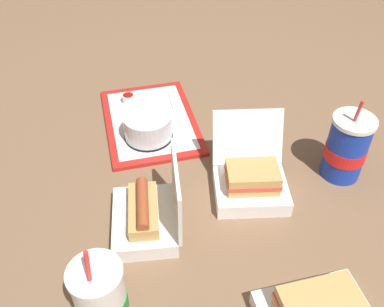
{
  "coord_description": "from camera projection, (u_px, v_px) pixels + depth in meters",
  "views": [
    {
      "loc": [
        0.73,
        -0.28,
        0.77
      ],
      "look_at": [
        -0.02,
        0.05,
        0.05
      ],
      "focal_mm": 40.0,
      "sensor_mm": 36.0,
      "label": 1
    }
  ],
  "objects": [
    {
      "name": "ground_plane",
      "position": [
        178.0,
        177.0,
        1.1
      ],
      "size": [
        3.2,
        3.2,
        0.0
      ],
      "primitive_type": "plane",
      "color": "brown"
    },
    {
      "name": "clamshell_sandwich_center",
      "position": [
        251.0,
        180.0,
        1.03
      ],
      "size": [
        0.25,
        0.23,
        0.17
      ],
      "color": "white",
      "rests_on": "ground_plane"
    },
    {
      "name": "clamshell_hotdog_right",
      "position": [
        148.0,
        214.0,
        0.95
      ],
      "size": [
        0.22,
        0.2,
        0.18
      ],
      "color": "white",
      "rests_on": "ground_plane"
    },
    {
      "name": "soda_cup_right",
      "position": [
        102.0,
        301.0,
        0.74
      ],
      "size": [
        0.09,
        0.09,
        0.24
      ],
      "color": "white",
      "rests_on": "ground_plane"
    },
    {
      "name": "cake_container",
      "position": [
        148.0,
        127.0,
        1.18
      ],
      "size": [
        0.14,
        0.14,
        0.07
      ],
      "color": "black",
      "rests_on": "food_tray"
    },
    {
      "name": "soda_cup_front",
      "position": [
        346.0,
        148.0,
        1.05
      ],
      "size": [
        0.1,
        0.1,
        0.23
      ],
      "color": "#1938B7",
      "rests_on": "ground_plane"
    },
    {
      "name": "ketchup_cup",
      "position": [
        128.0,
        98.0,
        1.32
      ],
      "size": [
        0.04,
        0.04,
        0.02
      ],
      "color": "white",
      "rests_on": "food_tray"
    },
    {
      "name": "food_tray",
      "position": [
        150.0,
        121.0,
        1.26
      ],
      "size": [
        0.41,
        0.32,
        0.01
      ],
      "color": "red",
      "rests_on": "ground_plane"
    },
    {
      "name": "napkin_stack",
      "position": [
        139.0,
        118.0,
        1.26
      ],
      "size": [
        0.1,
        0.1,
        0.0
      ],
      "primitive_type": "cube",
      "rotation": [
        0.0,
        0.0,
        -0.03
      ],
      "color": "white",
      "rests_on": "food_tray"
    },
    {
      "name": "plastic_fork",
      "position": [
        173.0,
        102.0,
        1.32
      ],
      "size": [
        0.11,
        0.03,
        0.0
      ],
      "primitive_type": "cube",
      "rotation": [
        0.0,
        0.0,
        -0.21
      ],
      "color": "white",
      "rests_on": "food_tray"
    }
  ]
}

